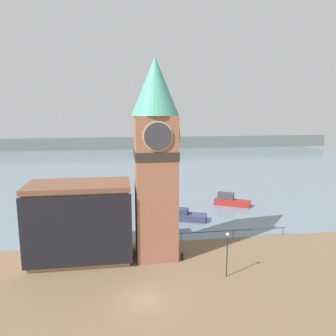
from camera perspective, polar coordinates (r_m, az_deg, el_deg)
The scene contains 10 objects.
ground_plane at distance 29.58m, azimuth -3.95°, elevation -21.99°, with size 160.00×160.00×0.00m, color brown.
water at distance 98.39m, azimuth -7.36°, elevation 0.68°, with size 160.00×120.00×0.00m.
far_shoreline at distance 137.77m, azimuth -7.76°, elevation 4.34°, with size 180.00×3.00×5.00m.
pier_railing at distance 41.98m, azimuth 11.30°, elevation -10.72°, with size 13.71×0.08×1.09m.
clock_tower at distance 34.10m, azimuth -2.18°, elevation 2.32°, with size 4.90×4.90×20.96m.
pier_building at distance 35.97m, azimuth -15.05°, elevation -9.02°, with size 10.63×5.75×8.28m.
boat_near at distance 47.98m, azimuth 2.96°, elevation -8.32°, with size 6.16×4.03×1.67m.
boat_far at distance 56.10m, azimuth 10.82°, elevation -5.63°, with size 5.99×4.39×2.10m.
mooring_bollard_near at distance 36.16m, azimuth 2.49°, elevation -14.98°, with size 0.33×0.33×0.75m.
lamp_post at distance 32.16m, azimuth 10.29°, elevation -13.31°, with size 0.32×0.32×4.39m.
Camera 1 is at (-1.85, -25.06, 15.61)m, focal length 35.00 mm.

